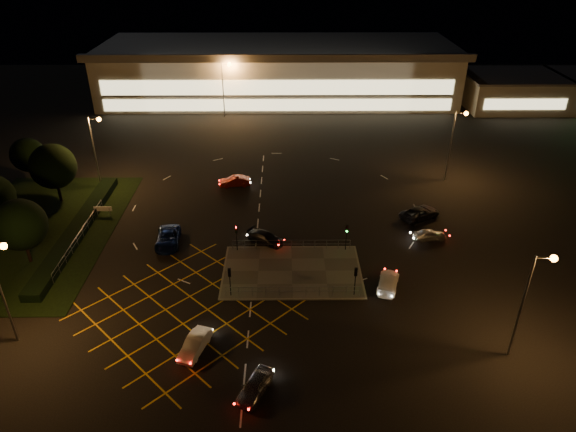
{
  "coord_description": "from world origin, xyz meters",
  "views": [
    {
      "loc": [
        1.26,
        -45.63,
        31.41
      ],
      "look_at": [
        1.65,
        6.26,
        2.0
      ],
      "focal_mm": 32.0,
      "sensor_mm": 36.0,
      "label": 1
    }
  ],
  "objects_px": {
    "signal_nw": "(236,233)",
    "car_approach_white": "(388,282)",
    "signal_sw": "(230,276)",
    "car_queue_white": "(195,344)",
    "car_left_blue": "(168,238)",
    "car_right_silver": "(430,234)",
    "car_near_silver": "(255,386)",
    "car_east_grey": "(420,213)",
    "car_circ_red": "(235,181)",
    "signal_ne": "(347,232)",
    "signal_se": "(356,276)",
    "car_far_dkgrey": "(266,238)"
  },
  "relations": [
    {
      "from": "car_right_silver",
      "to": "car_approach_white",
      "type": "relative_size",
      "value": 0.8
    },
    {
      "from": "car_circ_red",
      "to": "car_approach_white",
      "type": "relative_size",
      "value": 0.92
    },
    {
      "from": "signal_se",
      "to": "car_far_dkgrey",
      "type": "bearing_deg",
      "value": -47.34
    },
    {
      "from": "signal_se",
      "to": "car_east_grey",
      "type": "bearing_deg",
      "value": -123.09
    },
    {
      "from": "car_left_blue",
      "to": "car_queue_white",
      "type": "bearing_deg",
      "value": -76.83
    },
    {
      "from": "signal_sw",
      "to": "signal_se",
      "type": "xyz_separation_m",
      "value": [
        12.0,
        0.0,
        0.0
      ]
    },
    {
      "from": "car_queue_white",
      "to": "car_circ_red",
      "type": "xyz_separation_m",
      "value": [
        0.72,
        31.67,
        0.02
      ]
    },
    {
      "from": "signal_se",
      "to": "car_circ_red",
      "type": "height_order",
      "value": "signal_se"
    },
    {
      "from": "signal_sw",
      "to": "car_queue_white",
      "type": "relative_size",
      "value": 0.76
    },
    {
      "from": "signal_sw",
      "to": "signal_nw",
      "type": "relative_size",
      "value": 1.0
    },
    {
      "from": "signal_se",
      "to": "car_left_blue",
      "type": "bearing_deg",
      "value": -25.38
    },
    {
      "from": "car_near_silver",
      "to": "car_east_grey",
      "type": "height_order",
      "value": "car_east_grey"
    },
    {
      "from": "car_far_dkgrey",
      "to": "car_east_grey",
      "type": "bearing_deg",
      "value": -42.42
    },
    {
      "from": "car_near_silver",
      "to": "car_right_silver",
      "type": "relative_size",
      "value": 1.11
    },
    {
      "from": "signal_se",
      "to": "car_left_blue",
      "type": "xyz_separation_m",
      "value": [
        -19.91,
        9.45,
        -1.61
      ]
    },
    {
      "from": "car_east_grey",
      "to": "car_approach_white",
      "type": "distance_m",
      "value": 15.26
    },
    {
      "from": "signal_se",
      "to": "car_approach_white",
      "type": "height_order",
      "value": "signal_se"
    },
    {
      "from": "signal_sw",
      "to": "signal_nw",
      "type": "xyz_separation_m",
      "value": [
        0.0,
        7.99,
        0.0
      ]
    },
    {
      "from": "signal_sw",
      "to": "car_near_silver",
      "type": "xyz_separation_m",
      "value": [
        2.91,
        -11.9,
        -1.68
      ]
    },
    {
      "from": "car_right_silver",
      "to": "car_approach_white",
      "type": "height_order",
      "value": "car_approach_white"
    },
    {
      "from": "car_circ_red",
      "to": "car_left_blue",
      "type": "bearing_deg",
      "value": -30.98
    },
    {
      "from": "car_near_silver",
      "to": "car_queue_white",
      "type": "height_order",
      "value": "car_near_silver"
    },
    {
      "from": "car_left_blue",
      "to": "car_right_silver",
      "type": "height_order",
      "value": "car_left_blue"
    },
    {
      "from": "signal_ne",
      "to": "car_near_silver",
      "type": "height_order",
      "value": "signal_ne"
    },
    {
      "from": "signal_se",
      "to": "car_near_silver",
      "type": "relative_size",
      "value": 0.78
    },
    {
      "from": "car_queue_white",
      "to": "car_far_dkgrey",
      "type": "bearing_deg",
      "value": 89.55
    },
    {
      "from": "signal_sw",
      "to": "car_right_silver",
      "type": "xyz_separation_m",
      "value": [
        21.9,
        10.27,
        -1.74
      ]
    },
    {
      "from": "car_near_silver",
      "to": "car_circ_red",
      "type": "distance_m",
      "value": 36.52
    },
    {
      "from": "signal_ne",
      "to": "car_approach_white",
      "type": "bearing_deg",
      "value": -62.51
    },
    {
      "from": "signal_nw",
      "to": "car_queue_white",
      "type": "height_order",
      "value": "signal_nw"
    },
    {
      "from": "car_far_dkgrey",
      "to": "car_circ_red",
      "type": "distance_m",
      "value": 15.41
    },
    {
      "from": "signal_ne",
      "to": "car_near_silver",
      "type": "bearing_deg",
      "value": -114.58
    },
    {
      "from": "signal_sw",
      "to": "car_near_silver",
      "type": "distance_m",
      "value": 12.36
    },
    {
      "from": "car_approach_white",
      "to": "car_far_dkgrey",
      "type": "bearing_deg",
      "value": -16.94
    },
    {
      "from": "car_left_blue",
      "to": "car_approach_white",
      "type": "bearing_deg",
      "value": -24.44
    },
    {
      "from": "signal_nw",
      "to": "car_approach_white",
      "type": "distance_m",
      "value": 16.98
    },
    {
      "from": "car_left_blue",
      "to": "car_right_silver",
      "type": "xyz_separation_m",
      "value": [
        29.81,
        0.82,
        -0.14
      ]
    },
    {
      "from": "car_right_silver",
      "to": "car_left_blue",
      "type": "bearing_deg",
      "value": 86.07
    },
    {
      "from": "signal_se",
      "to": "car_far_dkgrey",
      "type": "height_order",
      "value": "signal_se"
    },
    {
      "from": "signal_nw",
      "to": "car_far_dkgrey",
      "type": "height_order",
      "value": "signal_nw"
    },
    {
      "from": "car_east_grey",
      "to": "car_approach_white",
      "type": "bearing_deg",
      "value": 124.42
    },
    {
      "from": "car_east_grey",
      "to": "signal_ne",
      "type": "bearing_deg",
      "value": 94.97
    },
    {
      "from": "car_east_grey",
      "to": "car_queue_white",
      "type": "bearing_deg",
      "value": 101.89
    },
    {
      "from": "signal_se",
      "to": "car_near_silver",
      "type": "distance_m",
      "value": 15.07
    },
    {
      "from": "signal_sw",
      "to": "car_left_blue",
      "type": "height_order",
      "value": "signal_sw"
    },
    {
      "from": "car_far_dkgrey",
      "to": "car_approach_white",
      "type": "xyz_separation_m",
      "value": [
        12.41,
        -8.41,
        0.02
      ]
    },
    {
      "from": "car_circ_red",
      "to": "signal_ne",
      "type": "bearing_deg",
      "value": 31.7
    },
    {
      "from": "signal_se",
      "to": "car_right_silver",
      "type": "xyz_separation_m",
      "value": [
        9.9,
        10.27,
        -1.74
      ]
    },
    {
      "from": "signal_sw",
      "to": "car_east_grey",
      "type": "bearing_deg",
      "value": -145.31
    },
    {
      "from": "signal_nw",
      "to": "car_right_silver",
      "type": "relative_size",
      "value": 0.86
    }
  ]
}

